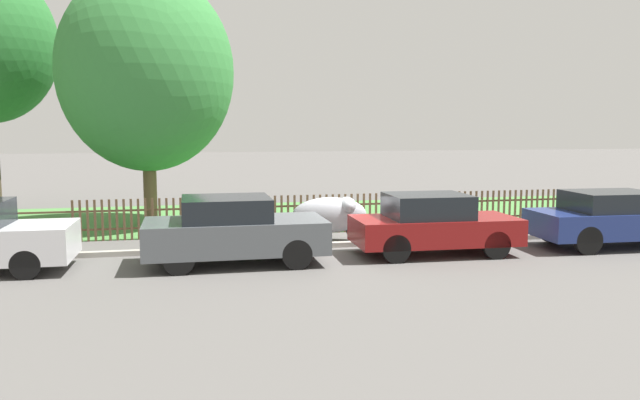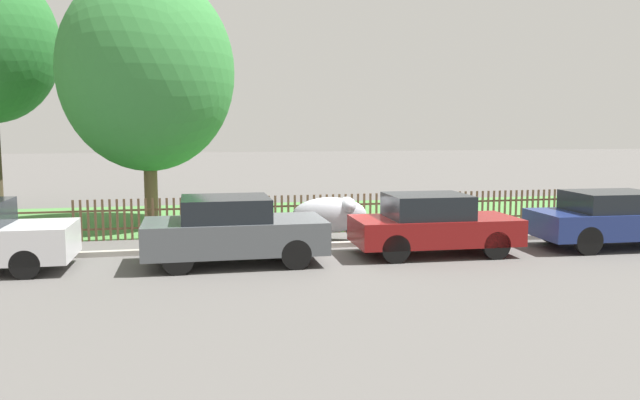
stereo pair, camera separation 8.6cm
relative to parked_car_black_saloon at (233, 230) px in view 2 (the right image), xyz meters
name	(u,v)px [view 2 (the right image)]	position (x,y,z in m)	size (l,w,h in m)	color
ground_plane	(363,247)	(3.28, 1.28, -0.74)	(120.00, 120.00, 0.00)	#565451
kerb_stone	(362,244)	(3.28, 1.38, -0.68)	(40.41, 0.20, 0.12)	#9E998E
grass_strip	(317,215)	(3.28, 7.03, -0.74)	(40.41, 7.18, 0.01)	#477F3D
park_fence	(342,213)	(3.28, 3.45, -0.20)	(40.41, 0.05, 1.09)	brown
parked_car_black_saloon	(233,230)	(0.00, 0.00, 0.00)	(3.86, 1.83, 1.46)	#51565B
parked_car_navy_estate	(432,224)	(4.59, 0.06, -0.03)	(3.81, 1.81, 1.41)	maroon
parked_car_red_compact	(617,218)	(9.37, -0.03, -0.03)	(4.28, 1.89, 1.38)	navy
covered_motorcycle	(331,215)	(2.68, 2.18, -0.05)	(2.07, 0.86, 1.15)	black
tree_mid_park	(147,72)	(-2.05, 6.09, 3.83)	(5.14, 5.14, 7.54)	brown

